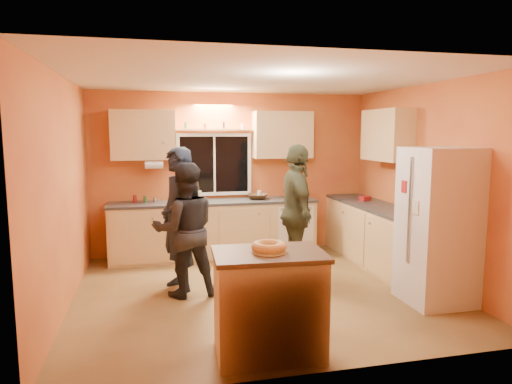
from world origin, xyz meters
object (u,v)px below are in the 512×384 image
object	(u,v)px
person_left	(178,219)
person_right	(297,212)
person_center	(185,230)
island	(269,303)
refrigerator	(438,226)

from	to	relation	value
person_left	person_right	bearing A→B (deg)	72.20
person_left	person_center	size ratio (longest dim) A/B	1.11
island	person_right	world-z (taller)	person_right
person_center	person_right	xyz separation A→B (m)	(1.50, 0.30, 0.10)
person_right	refrigerator	bearing A→B (deg)	-128.43
island	person_right	xyz separation A→B (m)	(0.90, 1.97, 0.43)
person_left	person_center	xyz separation A→B (m)	(0.06, -0.24, -0.09)
refrigerator	island	size ratio (longest dim) A/B	1.79
person_left	island	bearing A→B (deg)	-0.68
person_left	person_right	world-z (taller)	person_right
refrigerator	person_right	bearing A→B (deg)	137.95
island	person_right	bearing A→B (deg)	68.97
refrigerator	island	distance (m)	2.39
island	person_center	world-z (taller)	person_center
refrigerator	person_center	size ratio (longest dim) A/B	1.11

